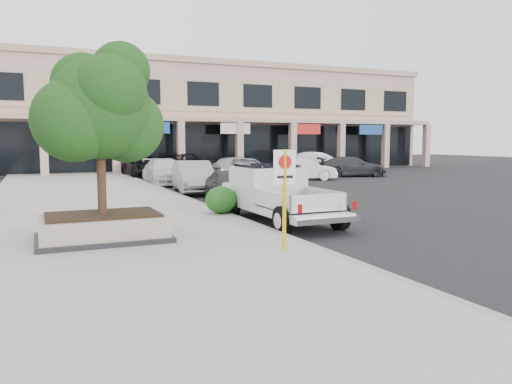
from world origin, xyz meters
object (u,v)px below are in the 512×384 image
curb_car_c (165,172)px  lot_car_e (250,165)px  curb_car_b (193,177)px  lot_car_b (304,170)px  lot_car_c (352,167)px  lot_car_d (192,163)px  lot_car_f (318,162)px  curb_car_a (230,185)px  curb_car_d (145,167)px  planter (103,227)px  lot_car_a (238,167)px  pickup_truck (281,194)px  planter_tree (104,110)px  no_parking_sign (284,185)px

curb_car_c → lot_car_e: 10.45m
curb_car_c → curb_car_b: bearing=-86.3°
curb_car_b → lot_car_b: (8.99, 4.65, -0.11)m
lot_car_c → lot_car_d: bearing=68.5°
curb_car_b → lot_car_f: lot_car_f is taller
lot_car_c → lot_car_d: lot_car_d is taller
curb_car_b → lot_car_d: (4.17, 14.38, -0.01)m
curb_car_a → curb_car_c: bearing=100.8°
curb_car_d → lot_car_d: bearing=34.0°
lot_car_b → lot_car_d: (-4.82, 9.72, 0.10)m
planter → lot_car_c: 26.27m
curb_car_d → curb_car_a: bearing=-89.5°
curb_car_c → lot_car_a: (5.79, 2.61, 0.03)m
curb_car_a → pickup_truck: bearing=-86.1°
lot_car_e → lot_car_b: bearing=-167.0°
planter → curb_car_a: size_ratio=0.76×
lot_car_d → lot_car_e: lot_car_d is taller
curb_car_a → curb_car_b: size_ratio=0.86×
planter_tree → lot_car_f: 29.27m
curb_car_b → curb_car_d: (-0.13, 11.35, -0.04)m
curb_car_b → curb_car_c: (-0.17, 5.35, -0.04)m
lot_car_b → lot_car_d: size_ratio=0.74×
planter_tree → lot_car_a: 22.36m
planter → lot_car_a: (11.38, 19.30, 0.31)m
no_parking_sign → curb_car_d: (1.97, 25.52, -0.87)m
curb_car_d → lot_car_d: (4.30, 3.03, 0.03)m
lot_car_c → pickup_truck: bearing=158.0°
pickup_truck → lot_car_b: 17.15m
curb_car_c → lot_car_b: size_ratio=1.24×
lot_car_e → curb_car_a: bearing=160.1°
curb_car_d → lot_car_a: lot_car_a is taller
curb_car_b → lot_car_b: bearing=35.2°
curb_car_a → lot_car_b: size_ratio=0.99×
curb_car_a → lot_car_e: bearing=71.8°
no_parking_sign → lot_car_c: 25.84m
curb_car_c → lot_car_d: bearing=66.2°
no_parking_sign → lot_car_f: 29.44m
lot_car_a → lot_car_f: size_ratio=0.91×
curb_car_b → lot_car_f: (13.65, 10.69, 0.03)m
lot_car_c → curb_car_c: bearing=112.1°
curb_car_c → lot_car_f: (13.82, 5.34, 0.08)m
planter_tree → lot_car_b: bearing=47.3°
no_parking_sign → curb_car_b: (2.09, 14.17, -0.83)m
planter_tree → lot_car_d: planter_tree is taller
lot_car_a → lot_car_c: bearing=-121.8°
curb_car_d → lot_car_e: (8.26, 0.34, -0.11)m
curb_car_a → lot_car_a: size_ratio=0.90×
planter_tree → curb_car_a: (5.97, 6.88, -2.70)m
pickup_truck → curb_car_c: 15.27m
planter → lot_car_c: bearing=41.7°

